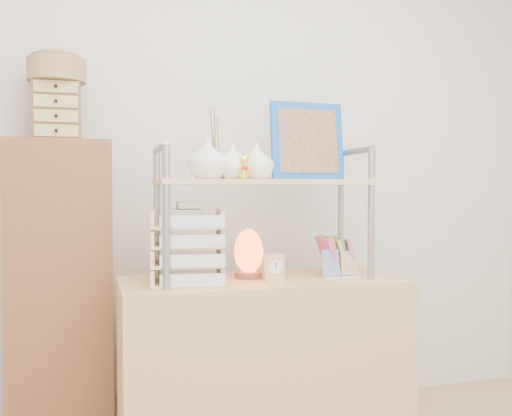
# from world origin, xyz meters

# --- Properties ---
(desk) EXTENTS (1.20, 0.50, 0.75)m
(desk) POSITION_xyz_m (0.00, 1.20, 0.38)
(desk) COLOR tan
(desk) RESTS_ON ground
(cabinet) EXTENTS (0.46, 0.26, 1.35)m
(cabinet) POSITION_xyz_m (-0.84, 1.57, 0.68)
(cabinet) COLOR brown
(cabinet) RESTS_ON ground
(hutch) EXTENTS (0.90, 0.34, 0.77)m
(hutch) POSITION_xyz_m (-0.02, 1.21, 1.19)
(hutch) COLOR gray
(hutch) RESTS_ON desk
(letter_tray) EXTENTS (0.30, 0.29, 0.33)m
(letter_tray) POSITION_xyz_m (-0.33, 1.15, 0.88)
(letter_tray) COLOR #D6BE80
(letter_tray) RESTS_ON desk
(salt_lamp) EXTENTS (0.14, 0.13, 0.21)m
(salt_lamp) POSITION_xyz_m (-0.05, 1.24, 0.86)
(salt_lamp) COLOR brown
(salt_lamp) RESTS_ON desk
(desk_clock) EXTENTS (0.09, 0.05, 0.12)m
(desk_clock) POSITION_xyz_m (0.02, 1.12, 0.81)
(desk_clock) COLOR tan
(desk_clock) RESTS_ON desk
(postcard_stand) EXTENTS (0.17, 0.06, 0.12)m
(postcard_stand) POSITION_xyz_m (0.32, 1.13, 0.78)
(postcard_stand) COLOR white
(postcard_stand) RESTS_ON desk
(drawer_chest) EXTENTS (0.20, 0.16, 0.25)m
(drawer_chest) POSITION_xyz_m (-0.84, 1.55, 1.48)
(drawer_chest) COLOR brown
(drawer_chest) RESTS_ON cabinet
(woven_basket) EXTENTS (0.25, 0.25, 0.10)m
(woven_basket) POSITION_xyz_m (-0.84, 1.55, 1.65)
(woven_basket) COLOR #976E44
(woven_basket) RESTS_ON drawer_chest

